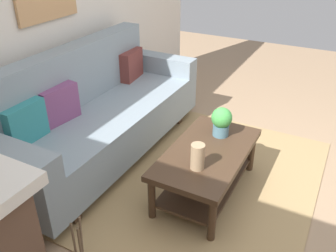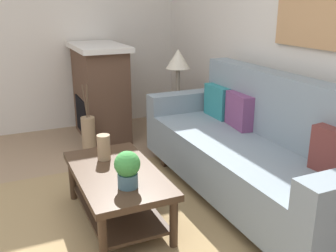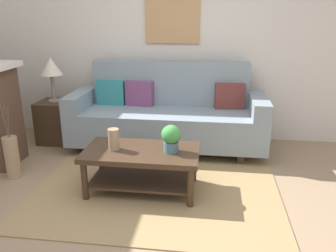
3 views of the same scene
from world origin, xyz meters
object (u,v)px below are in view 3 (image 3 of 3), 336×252
floor_vase (12,157)px  coffee_table (142,161)px  framed_painting (172,20)px  throw_pillow_plum (140,93)px  throw_pillow_maroon (230,96)px  table_lamp (51,68)px  potted_plant_tabletop (171,138)px  tabletop_vase (114,139)px  couch (168,116)px  throw_pillow_teal (111,92)px  side_table (57,122)px

floor_vase → coffee_table: bearing=-4.5°
coffee_table → framed_painting: framed_painting is taller
throw_pillow_plum → throw_pillow_maroon: (1.15, 0.00, 0.00)m
throw_pillow_maroon → table_lamp: size_ratio=0.63×
throw_pillow_maroon → potted_plant_tabletop: size_ratio=1.37×
throw_pillow_plum → framed_painting: size_ratio=0.51×
framed_painting → floor_vase: bearing=-135.0°
throw_pillow_maroon → tabletop_vase: throw_pillow_maroon is taller
coffee_table → table_lamp: size_ratio=1.93×
tabletop_vase → table_lamp: (-1.15, 1.22, 0.46)m
couch → throw_pillow_teal: 0.81m
couch → throw_pillow_plum: bearing=162.0°
framed_painting → throw_pillow_teal: bearing=-156.0°
tabletop_vase → side_table: 1.69m
coffee_table → side_table: side_table is taller
throw_pillow_teal → throw_pillow_plum: same height
throw_pillow_teal → throw_pillow_plum: bearing=0.0°
side_table → floor_vase: bearing=-90.5°
couch → framed_painting: framed_painting is taller
potted_plant_tabletop → side_table: (-1.70, 1.20, -0.29)m
tabletop_vase → throw_pillow_maroon: bearing=49.4°
throw_pillow_plum → side_table: bearing=-175.2°
coffee_table → throw_pillow_maroon: bearing=56.2°
throw_pillow_plum → throw_pillow_maroon: same height
couch → table_lamp: 1.61m
throw_pillow_maroon → tabletop_vase: (-1.12, -1.31, -0.15)m
potted_plant_tabletop → table_lamp: bearing=144.7°
table_lamp → throw_pillow_teal: bearing=7.2°
throw_pillow_teal → potted_plant_tabletop: 1.61m
couch → potted_plant_tabletop: couch is taller
tabletop_vase → side_table: bearing=133.4°
throw_pillow_maroon → couch: bearing=-170.8°
throw_pillow_maroon → throw_pillow_plum: bearing=180.0°
tabletop_vase → floor_vase: (-1.16, 0.13, -0.31)m
couch → side_table: bearing=178.8°
throw_pillow_teal → throw_pillow_plum: (0.38, 0.00, 0.00)m
potted_plant_tabletop → table_lamp: table_lamp is taller
throw_pillow_teal → table_lamp: 0.81m
framed_painting → potted_plant_tabletop: bearing=-83.5°
throw_pillow_maroon → floor_vase: (-2.28, -1.18, -0.45)m
table_lamp → floor_vase: (-0.01, -1.08, -0.77)m
side_table → potted_plant_tabletop: bearing=-35.3°
throw_pillow_plum → potted_plant_tabletop: 1.42m
throw_pillow_teal → coffee_table: 1.50m
throw_pillow_plum → potted_plant_tabletop: throw_pillow_plum is taller
potted_plant_tabletop → throw_pillow_teal: bearing=126.4°
tabletop_vase → framed_painting: 1.99m
potted_plant_tabletop → table_lamp: 2.12m
side_table → framed_painting: 2.04m
potted_plant_tabletop → framed_painting: bearing=96.5°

